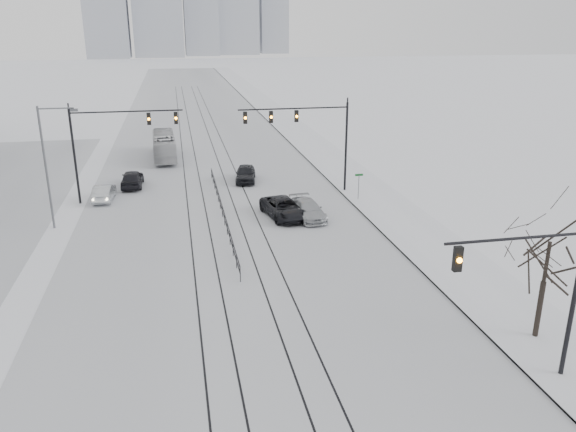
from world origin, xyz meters
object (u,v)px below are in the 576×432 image
object	(u,v)px
bare_tree	(548,252)
sedan_sb_outer	(104,193)
traffic_mast_near	(542,284)
sedan_nb_right	(308,210)
sedan_sb_inner	(132,179)
box_truck	(164,146)
sedan_nb_front	(284,208)
sedan_nb_far	(246,174)

from	to	relation	value
bare_tree	sedan_sb_outer	size ratio (longest dim) A/B	1.45
traffic_mast_near	sedan_sb_outer	xyz separation A→B (m)	(-20.35, 30.47, -3.87)
traffic_mast_near	sedan_nb_right	xyz separation A→B (m)	(-4.27, 22.41, -3.87)
bare_tree	sedan_sb_outer	bearing A→B (deg)	129.65
sedan_sb_inner	sedan_sb_outer	size ratio (longest dim) A/B	1.10
sedan_sb_inner	bare_tree	bearing A→B (deg)	125.15
sedan_nb_right	box_truck	distance (m)	25.85
traffic_mast_near	bare_tree	xyz separation A→B (m)	(2.41, 3.00, -0.07)
sedan_sb_outer	sedan_nb_front	distance (m)	16.10
traffic_mast_near	sedan_sb_inner	bearing A→B (deg)	117.97
bare_tree	sedan_nb_right	distance (m)	20.87
traffic_mast_near	box_truck	size ratio (longest dim) A/B	0.70
sedan_nb_far	box_truck	bearing A→B (deg)	132.79
traffic_mast_near	sedan_nb_right	distance (m)	23.14
sedan_nb_front	sedan_nb_right	size ratio (longest dim) A/B	1.12
sedan_nb_front	sedan_nb_far	world-z (taller)	sedan_nb_far
sedan_nb_front	sedan_sb_outer	bearing A→B (deg)	141.71
sedan_nb_far	sedan_sb_outer	bearing A→B (deg)	-154.57
bare_tree	box_truck	xyz separation A→B (m)	(-17.76, 42.75, -3.09)
traffic_mast_near	sedan_nb_far	world-z (taller)	traffic_mast_near
traffic_mast_near	sedan_sb_inner	distance (m)	39.03
sedan_nb_far	sedan_nb_front	bearing A→B (deg)	-72.79
sedan_nb_front	box_truck	xyz separation A→B (m)	(-9.28, 22.75, 0.66)
traffic_mast_near	sedan_nb_front	xyz separation A→B (m)	(-6.08, 23.01, -3.82)
sedan_nb_right	box_truck	bearing A→B (deg)	109.93
traffic_mast_near	sedan_sb_outer	size ratio (longest dim) A/B	1.66
sedan_sb_outer	sedan_nb_far	bearing A→B (deg)	-160.70
sedan_nb_right	sedan_nb_far	world-z (taller)	sedan_nb_far
sedan_sb_outer	sedan_nb_far	distance (m)	13.22
sedan_nb_front	traffic_mast_near	bearing A→B (deg)	-85.90
traffic_mast_near	bare_tree	distance (m)	3.85
sedan_nb_front	bare_tree	bearing A→B (deg)	-77.70
sedan_nb_right	bare_tree	bearing A→B (deg)	-76.48
sedan_sb_outer	sedan_sb_inner	bearing A→B (deg)	-115.86
sedan_sb_inner	sedan_nb_front	size ratio (longest dim) A/B	0.87
bare_tree	box_truck	bearing A→B (deg)	112.56
traffic_mast_near	sedan_sb_inner	xyz separation A→B (m)	(-18.22, 34.31, -3.77)
traffic_mast_near	bare_tree	world-z (taller)	traffic_mast_near
sedan_nb_front	sedan_nb_far	size ratio (longest dim) A/B	1.18
sedan_nb_front	sedan_nb_far	xyz separation A→B (m)	(-1.58, 11.16, 0.03)
sedan_sb_outer	sedan_nb_far	world-z (taller)	sedan_nb_far
bare_tree	sedan_nb_far	xyz separation A→B (m)	(-10.06, 31.17, -3.71)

